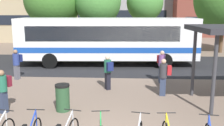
{
  "coord_description": "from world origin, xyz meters",
  "views": [
    {
      "loc": [
        0.47,
        -6.78,
        3.77
      ],
      "look_at": [
        -0.18,
        4.69,
        1.4
      ],
      "focal_mm": 41.72,
      "sensor_mm": 36.0,
      "label": 1
    }
  ],
  "objects": [
    {
      "name": "commuter_red_pack_5",
      "position": [
        2.12,
        4.41,
        0.96
      ],
      "size": [
        0.55,
        0.37,
        1.67
      ],
      "rotation": [
        0.0,
        0.0,
        3.04
      ],
      "color": "#2D3851",
      "rests_on": "ground"
    },
    {
      "name": "commuter_navy_pack_3",
      "position": [
        -5.51,
        6.77,
        0.95
      ],
      "size": [
        0.49,
        0.6,
        1.65
      ],
      "rotation": [
        0.0,
        0.0,
        4.3
      ],
      "color": "#565660",
      "rests_on": "ground"
    },
    {
      "name": "commuter_maroon_pack_0",
      "position": [
        -4.04,
        2.12,
        0.94
      ],
      "size": [
        0.48,
        0.6,
        1.64
      ],
      "rotation": [
        0.0,
        0.0,
        4.34
      ],
      "color": "#2D3851",
      "rests_on": "ground"
    },
    {
      "name": "city_bus",
      "position": [
        -0.78,
        10.9,
        1.78
      ],
      "size": [
        12.14,
        3.18,
        3.2
      ],
      "rotation": [
        0.0,
        0.0,
        0.05
      ],
      "color": "white",
      "rests_on": "ground"
    },
    {
      "name": "commuter_navy_pack_4",
      "position": [
        -0.4,
        5.16,
        0.96
      ],
      "size": [
        0.52,
        0.61,
        1.66
      ],
      "rotation": [
        0.0,
        0.0,
        2.07
      ],
      "color": "black",
      "rests_on": "ground"
    },
    {
      "name": "building_centre_block",
      "position": [
        -1.78,
        38.55,
        5.17
      ],
      "size": [
        18.23,
        12.22,
        10.34
      ],
      "color": "gray",
      "rests_on": "ground"
    },
    {
      "name": "trash_bin",
      "position": [
        -1.92,
        2.43,
        0.52
      ],
      "size": [
        0.55,
        0.55,
        1.03
      ],
      "color": "#284C2D",
      "rests_on": "ground"
    },
    {
      "name": "street_tree_0",
      "position": [
        2.13,
        18.42,
        4.41
      ],
      "size": [
        3.44,
        3.44,
        6.26
      ],
      "color": "brown",
      "rests_on": "ground"
    },
    {
      "name": "street_tree_3",
      "position": [
        -2.05,
        16.07,
        4.49
      ],
      "size": [
        3.99,
        3.99,
        6.71
      ],
      "color": "brown",
      "rests_on": "ground"
    },
    {
      "name": "commuter_red_pack_1",
      "position": [
        2.29,
        6.52,
        0.99
      ],
      "size": [
        0.44,
        0.58,
        1.7
      ],
      "rotation": [
        0.0,
        0.0,
        4.98
      ],
      "color": "#2D3851",
      "rests_on": "ground"
    },
    {
      "name": "street_tree_1",
      "position": [
        -6.11,
        16.65,
        4.55
      ],
      "size": [
        5.13,
        5.13,
        6.98
      ],
      "color": "brown",
      "rests_on": "ground"
    },
    {
      "name": "bus_lane_asphalt",
      "position": [
        0.0,
        10.89,
        0.0
      ],
      "size": [
        80.0,
        7.2,
        0.01
      ],
      "primitive_type": "cube",
      "color": "#232326",
      "rests_on": "ground"
    }
  ]
}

